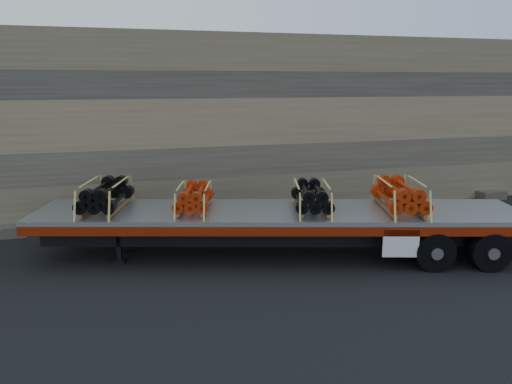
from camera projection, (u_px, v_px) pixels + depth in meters
ground at (273, 259)px, 14.97m from camera, size 120.00×120.00×0.00m
rock_wall at (223, 125)px, 20.30m from camera, size 44.00×3.00×7.00m
trailer at (278, 233)px, 15.13m from camera, size 14.68×6.79×1.45m
bundle_front at (106, 196)px, 14.89m from camera, size 1.77×2.55×0.82m
bundle_midfront at (194, 198)px, 14.90m from camera, size 1.53×2.20×0.71m
bundle_midrear at (311, 197)px, 14.89m from camera, size 1.64×2.36×0.76m
bundle_rear at (400, 196)px, 14.87m from camera, size 1.83×2.63×0.85m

